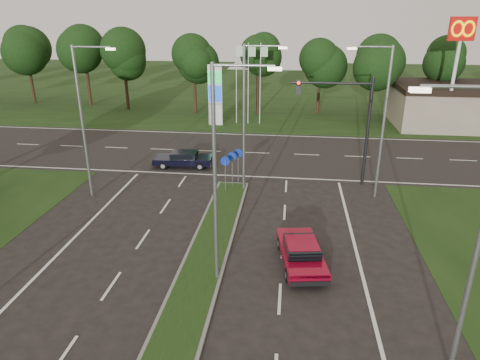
# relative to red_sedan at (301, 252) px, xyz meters

# --- Properties ---
(verge_far) EXTENTS (160.00, 50.00, 0.02)m
(verge_far) POSITION_rel_red_sedan_xyz_m (-4.35, 47.34, -0.62)
(verge_far) COLOR black
(verge_far) RESTS_ON ground
(cross_road) EXTENTS (160.00, 12.00, 0.02)m
(cross_road) POSITION_rel_red_sedan_xyz_m (-4.35, 16.34, -0.62)
(cross_road) COLOR black
(cross_road) RESTS_ON ground
(median_kerb) EXTENTS (2.00, 26.00, 0.12)m
(median_kerb) POSITION_rel_red_sedan_xyz_m (-4.35, -3.66, -0.56)
(median_kerb) COLOR slate
(median_kerb) RESTS_ON ground
(commercial_building) EXTENTS (16.00, 9.00, 4.00)m
(commercial_building) POSITION_rel_red_sedan_xyz_m (17.65, 28.34, 1.38)
(commercial_building) COLOR gray
(commercial_building) RESTS_ON ground
(streetlight_median_near) EXTENTS (2.53, 0.22, 9.00)m
(streetlight_median_near) POSITION_rel_red_sedan_xyz_m (-3.35, -1.66, 4.46)
(streetlight_median_near) COLOR gray
(streetlight_median_near) RESTS_ON ground
(streetlight_median_far) EXTENTS (2.53, 0.22, 9.00)m
(streetlight_median_far) POSITION_rel_red_sedan_xyz_m (-3.35, 8.34, 4.46)
(streetlight_median_far) COLOR gray
(streetlight_median_far) RESTS_ON ground
(streetlight_left_far) EXTENTS (2.53, 0.22, 9.00)m
(streetlight_left_far) POSITION_rel_red_sedan_xyz_m (-12.65, 6.34, 4.46)
(streetlight_left_far) COLOR gray
(streetlight_left_far) RESTS_ON ground
(streetlight_right_far) EXTENTS (2.53, 0.22, 9.00)m
(streetlight_right_far) POSITION_rel_red_sedan_xyz_m (4.45, 8.34, 4.46)
(streetlight_right_far) COLOR gray
(streetlight_right_far) RESTS_ON ground
(streetlight_right_near) EXTENTS (2.53, 0.22, 9.00)m
(streetlight_right_near) POSITION_rel_red_sedan_xyz_m (4.45, -5.66, 4.46)
(streetlight_right_near) COLOR gray
(streetlight_right_near) RESTS_ON ground
(traffic_signal) EXTENTS (5.10, 0.42, 7.00)m
(traffic_signal) POSITION_rel_red_sedan_xyz_m (2.84, 10.34, 4.03)
(traffic_signal) COLOR black
(traffic_signal) RESTS_ON ground
(median_signs) EXTENTS (1.16, 1.76, 2.38)m
(median_signs) POSITION_rel_red_sedan_xyz_m (-4.35, 8.74, 1.09)
(median_signs) COLOR gray
(median_signs) RESTS_ON ground
(gas_pylon) EXTENTS (5.80, 1.26, 8.00)m
(gas_pylon) POSITION_rel_red_sedan_xyz_m (-8.13, 25.39, 2.58)
(gas_pylon) COLOR silver
(gas_pylon) RESTS_ON ground
(mcdonalds_sign) EXTENTS (2.20, 0.47, 10.40)m
(mcdonalds_sign) POSITION_rel_red_sedan_xyz_m (13.65, 24.31, 7.37)
(mcdonalds_sign) COLOR silver
(mcdonalds_sign) RESTS_ON ground
(treeline_far) EXTENTS (6.00, 6.00, 9.90)m
(treeline_far) POSITION_rel_red_sedan_xyz_m (-4.25, 32.27, 6.21)
(treeline_far) COLOR black
(treeline_far) RESTS_ON ground
(red_sedan) EXTENTS (2.36, 4.41, 1.15)m
(red_sedan) POSITION_rel_red_sedan_xyz_m (0.00, 0.00, 0.00)
(red_sedan) COLOR maroon
(red_sedan) RESTS_ON ground
(navy_sedan) EXTENTS (4.31, 1.97, 1.16)m
(navy_sedan) POSITION_rel_red_sedan_xyz_m (-8.47, 12.34, 0.00)
(navy_sedan) COLOR black
(navy_sedan) RESTS_ON ground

